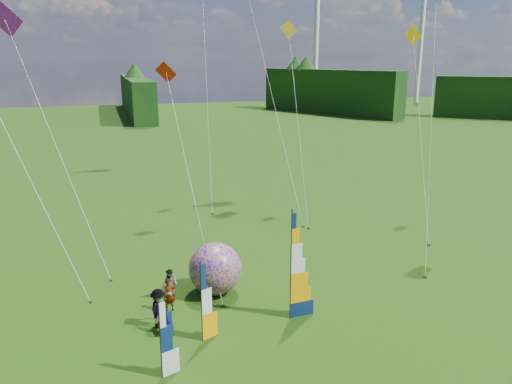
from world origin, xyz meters
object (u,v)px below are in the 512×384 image
object	(u,v)px
spectator_b	(170,285)
camp_chair	(167,325)
spectator_c	(158,308)
feather_banner_main	(291,267)
bol_inflatable	(215,269)
kite_whale	(271,80)
spectator_d	(203,273)
side_banner_far	(160,341)
side_banner_left	(201,303)
spectator_a	(169,295)

from	to	relation	value
spectator_b	camp_chair	size ratio (longest dim) A/B	1.68
spectator_c	feather_banner_main	bearing A→B (deg)	-78.66
bol_inflatable	kite_whale	distance (m)	18.27
spectator_c	kite_whale	xyz separation A→B (m)	(10.74, 16.76, 8.59)
spectator_d	side_banner_far	bearing A→B (deg)	116.00
side_banner_left	spectator_c	size ratio (longest dim) A/B	1.97
camp_chair	side_banner_far	bearing A→B (deg)	-104.81
bol_inflatable	spectator_c	bearing A→B (deg)	-142.16
kite_whale	camp_chair	bearing A→B (deg)	-106.89
spectator_a	camp_chair	size ratio (longest dim) A/B	1.68
side_banner_left	side_banner_far	distance (m)	2.70
bol_inflatable	side_banner_far	bearing A→B (deg)	-119.03
spectator_d	bol_inflatable	bearing A→B (deg)	175.65
side_banner_far	spectator_c	xyz separation A→B (m)	(0.30, 3.64, -0.62)
feather_banner_main	side_banner_left	size ratio (longest dim) A/B	1.45
feather_banner_main	spectator_a	distance (m)	5.69
side_banner_far	camp_chair	xyz separation A→B (m)	(0.57, 2.86, -1.02)
side_banner_far	spectator_b	distance (m)	6.04
side_banner_far	spectator_a	world-z (taller)	side_banner_far
spectator_b	camp_chair	distance (m)	3.10
side_banner_left	spectator_a	size ratio (longest dim) A/B	2.18
side_banner_left	camp_chair	xyz separation A→B (m)	(-1.29, 0.91, -1.22)
side_banner_left	spectator_d	xyz separation A→B (m)	(0.99, 4.68, -0.85)
spectator_a	spectator_d	bearing A→B (deg)	29.86
spectator_d	kite_whale	world-z (taller)	kite_whale
feather_banner_main	spectator_c	xyz separation A→B (m)	(-5.60, 1.04, -1.58)
spectator_c	spectator_a	bearing A→B (deg)	-5.87
feather_banner_main	bol_inflatable	world-z (taller)	feather_banner_main
side_banner_far	kite_whale	bearing A→B (deg)	43.72
kite_whale	side_banner_left	bearing A→B (deg)	-102.51
side_banner_far	kite_whale	world-z (taller)	kite_whale
feather_banner_main	kite_whale	xyz separation A→B (m)	(5.14, 17.80, 7.01)
spectator_b	kite_whale	size ratio (longest dim) A/B	0.08
side_banner_left	spectator_b	bearing A→B (deg)	79.07
side_banner_far	side_banner_left	bearing A→B (deg)	28.53
spectator_a	camp_chair	world-z (taller)	spectator_a
spectator_d	kite_whale	size ratio (longest dim) A/B	0.09
side_banner_far	spectator_a	xyz separation A→B (m)	(0.94, 4.85, -0.71)
spectator_b	spectator_c	size ratio (longest dim) A/B	0.90
spectator_d	camp_chair	world-z (taller)	spectator_d
spectator_c	camp_chair	world-z (taller)	spectator_c
spectator_b	kite_whale	xyz separation A→B (m)	(9.91, 14.50, 8.67)
kite_whale	bol_inflatable	bearing A→B (deg)	-104.22
bol_inflatable	camp_chair	world-z (taller)	bol_inflatable
spectator_c	bol_inflatable	bearing A→B (deg)	-30.27
spectator_a	side_banner_left	bearing A→B (deg)	-85.60
feather_banner_main	camp_chair	size ratio (longest dim) A/B	5.30
spectator_b	spectator_c	xyz separation A→B (m)	(-0.83, -2.25, 0.08)
feather_banner_main	bol_inflatable	bearing A→B (deg)	123.23
spectator_b	camp_chair	bearing A→B (deg)	-64.76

